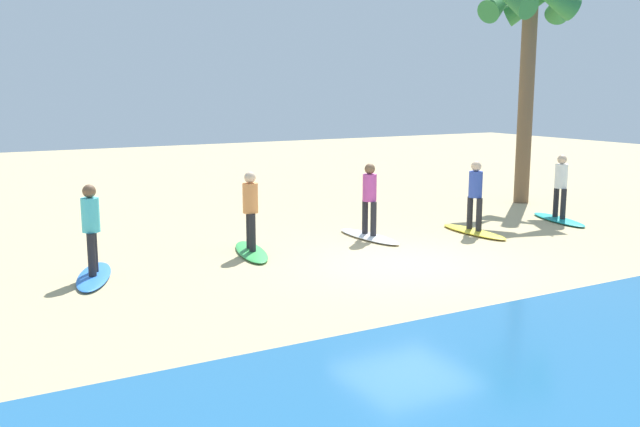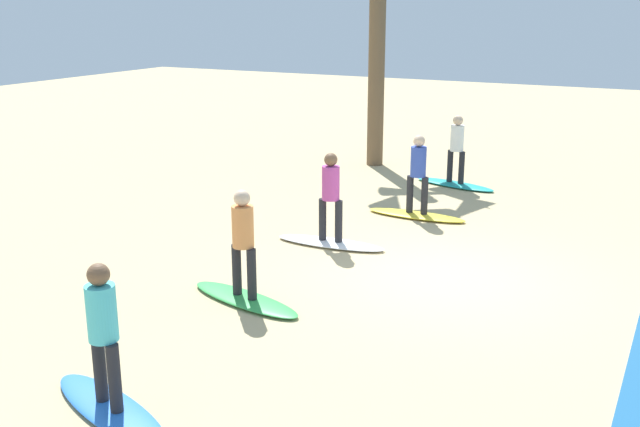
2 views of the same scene
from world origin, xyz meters
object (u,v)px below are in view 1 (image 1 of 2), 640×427
(surfboard_white, at_px, (369,236))
(surfer_green, at_px, (250,205))
(surfer_teal, at_px, (561,182))
(surfer_yellow, at_px, (475,190))
(surfboard_blue, at_px, (94,276))
(surfboard_green, at_px, (251,252))
(surfboard_yellow, at_px, (474,232))
(surfboard_teal, at_px, (559,219))
(palm_tree, at_px, (530,20))
(surfer_blue, at_px, (91,223))
(surfer_white, at_px, (370,194))

(surfboard_white, relative_size, surfer_green, 1.28)
(surfer_teal, bearing_deg, surfer_green, -3.99)
(surfer_yellow, height_order, surfboard_blue, surfer_yellow)
(surfboard_green, relative_size, surfboard_blue, 1.00)
(surfboard_green, bearing_deg, surfboard_yellow, 96.10)
(surfboard_teal, xyz_separation_m, palm_tree, (-1.39, -2.72, 5.29))
(surfer_green, distance_m, surfboard_blue, 3.46)
(surfer_yellow, xyz_separation_m, surfboard_blue, (8.76, -0.31, -0.99))
(surfboard_yellow, bearing_deg, surfer_teal, 92.25)
(palm_tree, bearing_deg, surfer_blue, 10.86)
(surfer_yellow, bearing_deg, surfboard_blue, -2.05)
(surfer_teal, distance_m, surfer_blue, 11.74)
(surfer_blue, bearing_deg, surfboard_white, -175.90)
(surfboard_yellow, xyz_separation_m, palm_tree, (-4.37, -2.83, 5.29))
(surfboard_white, bearing_deg, surfboard_green, -92.26)
(surfer_teal, height_order, surfboard_yellow, surfer_teal)
(surfer_yellow, xyz_separation_m, surfboard_green, (5.47, -0.70, -0.99))
(surfboard_blue, bearing_deg, surfboard_yellow, 106.57)
(surfboard_white, xyz_separation_m, palm_tree, (-6.85, -2.07, 5.29))
(surfboard_teal, relative_size, surfboard_white, 1.00)
(surfboard_white, height_order, surfer_green, surfer_green)
(surfboard_white, bearing_deg, palm_tree, 103.30)
(surfer_teal, height_order, surfer_yellow, same)
(surfer_yellow, distance_m, surfer_white, 2.59)
(surfer_green, xyz_separation_m, surfboard_blue, (3.29, 0.39, -0.99))
(surfer_teal, distance_m, surfer_white, 5.50)
(surfer_blue, bearing_deg, surfboard_teal, 179.01)
(surfboard_white, bearing_deg, surfer_blue, -89.40)
(surfboard_yellow, height_order, surfer_green, surfer_green)
(surfboard_green, xyz_separation_m, surfer_green, (0.00, 0.00, 0.99))
(surfboard_green, bearing_deg, surfboard_white, 104.63)
(surfboard_teal, relative_size, surfer_green, 1.28)
(surfboard_yellow, relative_size, surfboard_white, 1.00)
(surfboard_teal, height_order, surfboard_yellow, same)
(surfboard_blue, bearing_deg, surfboard_teal, 107.63)
(surfboard_teal, height_order, surfer_teal, surfer_teal)
(surfboard_teal, xyz_separation_m, surfer_teal, (0.00, 0.00, 0.99))
(surfer_teal, relative_size, surfer_yellow, 1.00)
(surfboard_teal, bearing_deg, surfer_blue, -77.22)
(surfer_yellow, distance_m, surfboard_blue, 8.82)
(surfer_teal, distance_m, surfboard_green, 8.53)
(surfboard_yellow, xyz_separation_m, surfboard_blue, (8.76, -0.31, 0.00))
(surfboard_green, relative_size, palm_tree, 0.32)
(surfer_white, bearing_deg, palm_tree, -163.19)
(surfer_green, height_order, surfer_blue, same)
(surfer_teal, distance_m, surfboard_yellow, 3.14)
(surfer_yellow, bearing_deg, surfboard_green, -7.28)
(surfer_teal, xyz_separation_m, surfer_yellow, (2.98, 0.11, 0.00))
(palm_tree, bearing_deg, surfer_teal, 62.95)
(surfer_teal, relative_size, surfer_white, 1.00)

